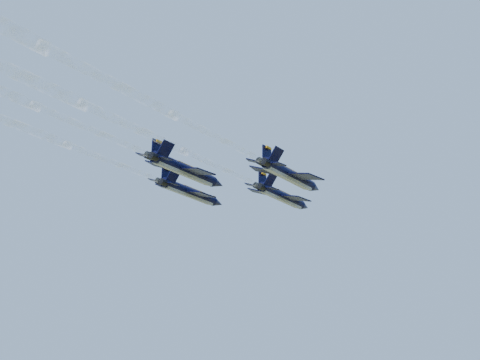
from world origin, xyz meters
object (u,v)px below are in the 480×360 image
(jet_lead, at_px, (283,197))
(jet_right, at_px, (290,175))
(jet_left, at_px, (191,193))
(jet_slot, at_px, (186,170))

(jet_lead, distance_m, jet_right, 14.56)
(jet_right, bearing_deg, jet_left, -179.30)
(jet_slot, bearing_deg, jet_left, 130.01)
(jet_slot, bearing_deg, jet_lead, 87.92)
(jet_right, bearing_deg, jet_lead, 128.23)
(jet_right, bearing_deg, jet_slot, -131.21)
(jet_lead, distance_m, jet_slot, 22.68)
(jet_slot, bearing_deg, jet_right, 48.79)
(jet_lead, relative_size, jet_slot, 1.00)
(jet_left, bearing_deg, jet_lead, 49.27)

